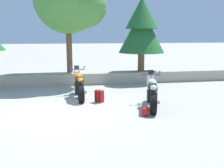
% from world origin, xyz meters
% --- Properties ---
extents(ground_plane, '(120.00, 120.00, 0.00)m').
position_xyz_m(ground_plane, '(0.00, 0.00, 0.00)').
color(ground_plane, '#A3A099').
extents(stone_wall, '(36.00, 0.80, 0.55)m').
position_xyz_m(stone_wall, '(0.00, 4.80, 0.28)').
color(stone_wall, '#A89E89').
rests_on(stone_wall, ground).
extents(motorcycle_orange_near_left, '(0.67, 2.07, 1.18)m').
position_xyz_m(motorcycle_orange_near_left, '(0.66, 1.96, 0.49)').
color(motorcycle_orange_near_left, black).
rests_on(motorcycle_orange_near_left, ground).
extents(motorcycle_silver_centre, '(0.83, 2.03, 1.18)m').
position_xyz_m(motorcycle_silver_centre, '(3.01, 0.17, 0.49)').
color(motorcycle_silver_centre, black).
rests_on(motorcycle_silver_centre, ground).
extents(rider_backpack, '(0.35, 0.35, 0.47)m').
position_xyz_m(rider_backpack, '(1.36, 1.16, 0.24)').
color(rider_backpack, '#A31E1E').
rests_on(rider_backpack, ground).
extents(rider_helmet, '(0.28, 0.28, 0.28)m').
position_xyz_m(rider_helmet, '(2.52, -0.67, 0.14)').
color(rider_helmet, '#B21919').
rests_on(rider_helmet, ground).
extents(leafy_tree_mid_left, '(3.43, 3.27, 5.17)m').
position_xyz_m(leafy_tree_mid_left, '(0.53, 4.98, 4.00)').
color(leafy_tree_mid_left, brown).
rests_on(leafy_tree_mid_left, stone_wall).
extents(pine_tree_mid_right, '(2.34, 2.34, 3.73)m').
position_xyz_m(pine_tree_mid_right, '(4.04, 4.98, 2.83)').
color(pine_tree_mid_right, brown).
rests_on(pine_tree_mid_right, stone_wall).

